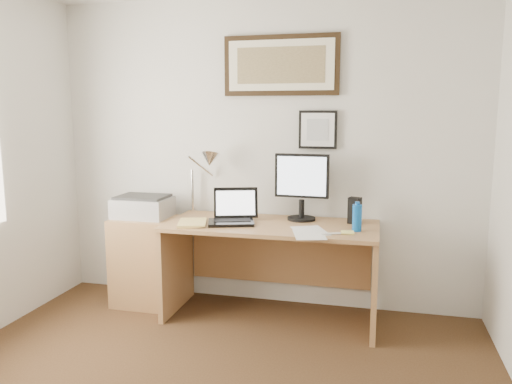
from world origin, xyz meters
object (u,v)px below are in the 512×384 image
(side_cabinet, at_px, (146,261))
(laptop, at_px, (233,215))
(desk, at_px, (273,251))
(lcd_monitor, at_px, (302,183))
(printer, at_px, (143,206))
(water_bottle, at_px, (357,218))
(book, at_px, (179,223))

(side_cabinet, height_order, laptop, laptop)
(desk, height_order, lcd_monitor, lcd_monitor)
(laptop, height_order, lcd_monitor, lcd_monitor)
(desk, height_order, printer, printer)
(lcd_monitor, relative_size, printer, 1.18)
(water_bottle, xyz_separation_m, printer, (-1.74, 0.16, -0.03))
(water_bottle, xyz_separation_m, lcd_monitor, (-0.44, 0.26, 0.19))
(desk, bearing_deg, side_cabinet, -178.11)
(book, xyz_separation_m, laptop, (0.38, 0.16, 0.05))
(desk, bearing_deg, printer, -179.93)
(lcd_monitor, bearing_deg, book, -156.86)
(water_bottle, xyz_separation_m, laptop, (-0.93, 0.05, -0.04))
(laptop, relative_size, printer, 0.90)
(lcd_monitor, bearing_deg, water_bottle, -31.03)
(water_bottle, bearing_deg, desk, 165.83)
(side_cabinet, bearing_deg, laptop, -5.83)
(water_bottle, bearing_deg, lcd_monitor, 148.97)
(book, bearing_deg, printer, 147.59)
(lcd_monitor, bearing_deg, desk, -153.07)
(side_cabinet, height_order, printer, printer)
(printer, bearing_deg, book, -32.41)
(side_cabinet, distance_m, laptop, 0.90)
(desk, relative_size, lcd_monitor, 3.08)
(water_bottle, relative_size, book, 0.67)
(side_cabinet, height_order, water_bottle, water_bottle)
(lcd_monitor, bearing_deg, side_cabinet, -173.82)
(book, height_order, desk, book)
(water_bottle, height_order, lcd_monitor, lcd_monitor)
(side_cabinet, bearing_deg, book, -30.75)
(book, relative_size, desk, 0.18)
(side_cabinet, distance_m, printer, 0.46)
(side_cabinet, relative_size, book, 2.57)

